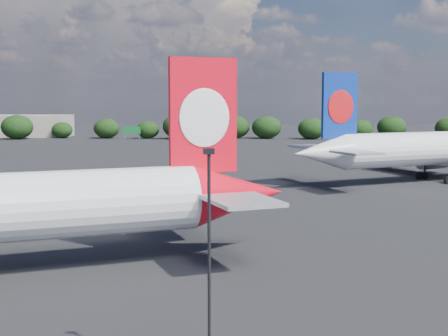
{
  "coord_description": "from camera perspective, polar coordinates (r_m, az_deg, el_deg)",
  "views": [
    {
      "loc": [
        16.66,
        -38.9,
        13.57
      ],
      "look_at": [
        16.0,
        12.0,
        8.0
      ],
      "focal_mm": 50.0,
      "sensor_mm": 36.0,
      "label": 1
    }
  ],
  "objects": [
    {
      "name": "china_southern_airliner",
      "position": [
        110.29,
        19.24,
        1.65
      ],
      "size": [
        51.52,
        49.69,
        17.75
      ],
      "color": "white",
      "rests_on": "ground"
    },
    {
      "name": "terminal_building",
      "position": [
        245.11,
        -18.76,
        3.67
      ],
      "size": [
        42.0,
        16.0,
        8.0
      ],
      "color": "gray",
      "rests_on": "ground"
    },
    {
      "name": "apron_lamp_post",
      "position": [
        30.34,
        -1.36,
        -7.63
      ],
      "size": [
        0.55,
        0.3,
        11.29
      ],
      "color": "black",
      "rests_on": "ground"
    },
    {
      "name": "billboard_yellow",
      "position": [
        221.17,
        -0.46,
        3.73
      ],
      "size": [
        5.0,
        0.3,
        5.5
      ],
      "color": "orange",
      "rests_on": "ground"
    },
    {
      "name": "ground",
      "position": [
        101.21,
        -8.74,
        -1.54
      ],
      "size": [
        500.0,
        500.0,
        0.0
      ],
      "primitive_type": "plane",
      "color": "black",
      "rests_on": "ground"
    },
    {
      "name": "highway_sign",
      "position": [
        217.93,
        -8.42,
        3.43
      ],
      "size": [
        6.0,
        0.3,
        4.5
      ],
      "color": "#135F28",
      "rests_on": "ground"
    },
    {
      "name": "horizon_treeline",
      "position": [
        219.08,
        -0.97,
        3.71
      ],
      "size": [
        202.44,
        16.48,
        8.88
      ],
      "color": "black",
      "rests_on": "ground"
    }
  ]
}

